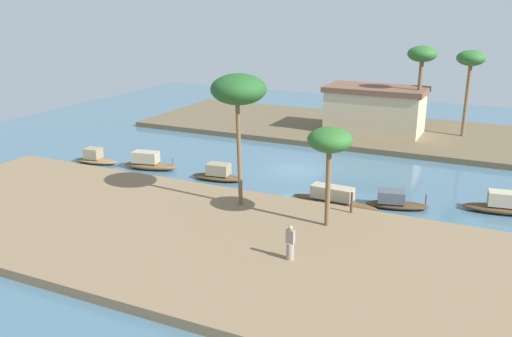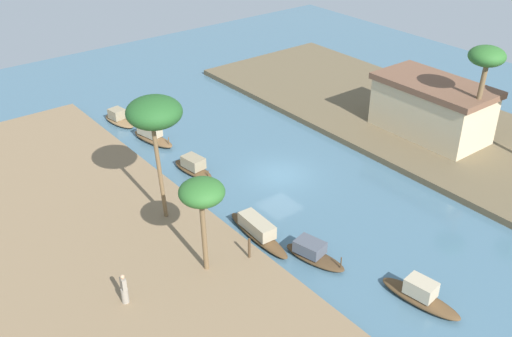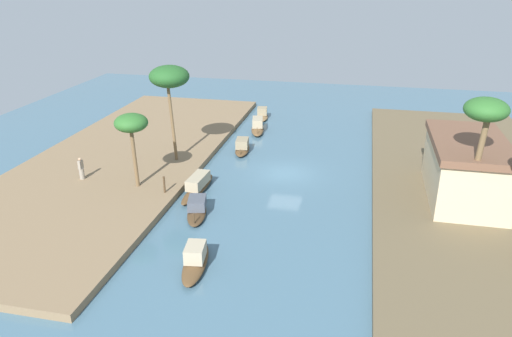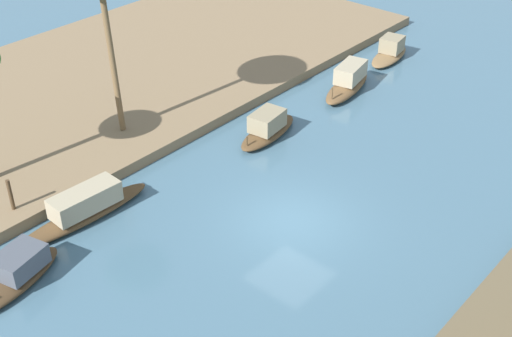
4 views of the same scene
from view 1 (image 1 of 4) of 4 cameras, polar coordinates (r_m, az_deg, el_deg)
river_water at (r=39.70m, az=4.12°, el=-0.18°), size 65.24×65.24×0.00m
riverbank_left at (r=28.27m, az=-6.06°, el=-7.11°), size 38.26×13.89×0.45m
riverbank_right at (r=52.02m, az=9.62°, el=4.06°), size 38.26×13.89×0.45m
sampan_upstream_small at (r=37.37m, az=-3.95°, el=-0.58°), size 3.69×1.62×1.17m
sampan_downstream_large at (r=42.91m, az=-16.27°, el=1.04°), size 3.55×1.71×1.15m
sampan_near_left_bank at (r=33.41m, az=14.15°, el=-3.32°), size 3.81×1.98×1.06m
sampan_open_hull at (r=33.15m, az=8.00°, el=-3.02°), size 5.38×1.30×1.16m
sampan_with_red_awning at (r=40.47m, az=-11.05°, el=0.60°), size 4.19×1.94×1.29m
sampan_midstream at (r=34.65m, az=24.02°, el=-3.53°), size 4.38×1.76×1.28m
person_on_near_bank at (r=25.17m, az=3.56°, el=-7.89°), size 0.40×0.38×1.65m
mooring_post at (r=30.89m, az=9.86°, el=-3.49°), size 0.14×0.14×1.18m
palm_tree_left_near at (r=30.01m, az=-1.82°, el=8.05°), size 3.05×3.05×7.52m
palm_tree_left_far at (r=27.75m, az=7.64°, el=2.75°), size 2.27×2.27×5.25m
palm_tree_right_tall at (r=48.18m, az=16.79°, el=10.89°), size 2.42×2.42×7.69m
palm_tree_right_short at (r=50.14m, az=21.32°, el=10.29°), size 2.38×2.38×7.28m
riverside_building at (r=49.83m, az=12.19°, el=6.01°), size 8.60×4.70×4.04m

